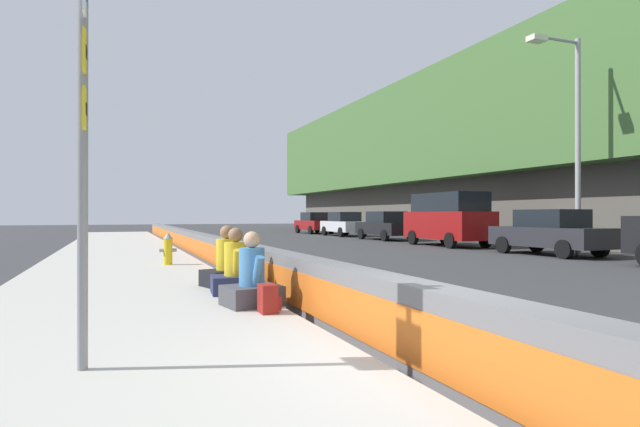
{
  "coord_description": "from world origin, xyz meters",
  "views": [
    {
      "loc": [
        -4.09,
        2.75,
        1.52
      ],
      "look_at": [
        6.27,
        -1.34,
        1.54
      ],
      "focal_mm": 28.86,
      "sensor_mm": 36.0,
      "label": 1
    }
  ],
  "objects": [
    {
      "name": "backpack",
      "position": [
        2.87,
        0.78,
        0.33
      ],
      "size": [
        0.32,
        0.28,
        0.4
      ],
      "color": "maroon",
      "rests_on": "sidewalk_strip"
    },
    {
      "name": "sidewalk_strip",
      "position": [
        0.0,
        2.65,
        0.07
      ],
      "size": [
        80.0,
        4.4,
        0.14
      ],
      "primitive_type": "cube",
      "color": "#B5B2A8",
      "rests_on": "ground_plane"
    },
    {
      "name": "fire_hydrant",
      "position": [
        10.58,
        1.46,
        0.59
      ],
      "size": [
        0.26,
        0.46,
        0.88
      ],
      "color": "gold",
      "rests_on": "sidewalk_strip"
    },
    {
      "name": "seated_person_foreground",
      "position": [
        3.52,
        0.86,
        0.49
      ],
      "size": [
        0.82,
        0.91,
        1.12
      ],
      "color": "#424247",
      "rests_on": "sidewalk_strip"
    },
    {
      "name": "seated_person_rear",
      "position": [
        5.76,
        0.79,
        0.51
      ],
      "size": [
        0.92,
        1.01,
        1.17
      ],
      "color": "black",
      "rests_on": "sidewalk_strip"
    },
    {
      "name": "street_lamp",
      "position": [
        10.37,
        -13.11,
        4.89
      ],
      "size": [
        0.44,
        2.42,
        8.17
      ],
      "color": "#9E9EA3",
      "rests_on": "ground_plane"
    },
    {
      "name": "parked_car_far",
      "position": [
        29.19,
        -12.22,
        0.86
      ],
      "size": [
        4.51,
        1.98,
        1.71
      ],
      "color": "silver",
      "rests_on": "ground_plane"
    },
    {
      "name": "parked_car_fourth",
      "position": [
        16.7,
        -12.1,
        1.35
      ],
      "size": [
        5.15,
        2.21,
        2.56
      ],
      "color": "maroon",
      "rests_on": "ground_plane"
    },
    {
      "name": "seated_person_middle",
      "position": [
        4.83,
        0.82,
        0.5
      ],
      "size": [
        0.78,
        0.89,
        1.15
      ],
      "color": "#23284C",
      "rests_on": "sidewalk_strip"
    },
    {
      "name": "route_sign_post",
      "position": [
        0.93,
        3.03,
        2.23
      ],
      "size": [
        0.44,
        0.09,
        3.6
      ],
      "color": "gray",
      "rests_on": "sidewalk_strip"
    },
    {
      "name": "parked_car_midline",
      "position": [
        23.12,
        -12.23,
        0.86
      ],
      "size": [
        4.53,
        2.0,
        1.71
      ],
      "color": "black",
      "rests_on": "ground_plane"
    },
    {
      "name": "parked_car_third",
      "position": [
        10.59,
        -12.28,
        0.86
      ],
      "size": [
        4.55,
        2.05,
        1.71
      ],
      "color": "#28282D",
      "rests_on": "ground_plane"
    },
    {
      "name": "ground_plane",
      "position": [
        0.0,
        0.0,
        0.0
      ],
      "size": [
        160.0,
        160.0,
        0.0
      ],
      "primitive_type": "plane",
      "color": "#353538",
      "rests_on": "ground"
    },
    {
      "name": "jersey_barrier",
      "position": [
        0.0,
        0.0,
        0.42
      ],
      "size": [
        76.0,
        0.45,
        0.85
      ],
      "color": "slate",
      "rests_on": "ground_plane"
    },
    {
      "name": "parked_car_farther",
      "position": [
        34.66,
        -12.05,
        0.86
      ],
      "size": [
        4.54,
        2.03,
        1.71
      ],
      "color": "maroon",
      "rests_on": "ground_plane"
    }
  ]
}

